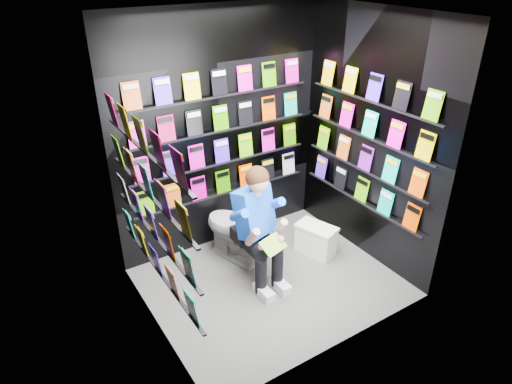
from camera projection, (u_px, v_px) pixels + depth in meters
floor at (271, 282)px, 4.70m from camera, size 2.40×2.40×0.00m
ceiling at (276, 13)px, 3.47m from camera, size 2.40×2.40×0.00m
wall_back at (220, 134)px, 4.83m from camera, size 2.40×0.04×2.60m
wall_front at (350, 216)px, 3.34m from camera, size 2.40×0.04×2.60m
wall_left at (145, 203)px, 3.52m from camera, size 0.04×2.00×2.60m
wall_right at (370, 141)px, 4.65m from camera, size 0.04×2.00×2.60m
comics_back at (221, 135)px, 4.81m from camera, size 2.10×0.06×1.37m
comics_left at (148, 202)px, 3.53m from camera, size 0.06×1.70×1.37m
comics_right at (368, 141)px, 4.64m from camera, size 0.06×1.70×1.37m
toilet at (235, 228)px, 4.93m from camera, size 0.61×0.84×0.73m
longbox at (316, 241)px, 5.09m from camera, size 0.35×0.47×0.32m
longbox_lid at (317, 228)px, 5.01m from camera, size 0.38×0.50×0.03m
reader at (253, 212)px, 4.46m from camera, size 0.69×0.85×1.37m
held_comic at (273, 245)px, 4.28m from camera, size 0.29×0.22×0.11m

